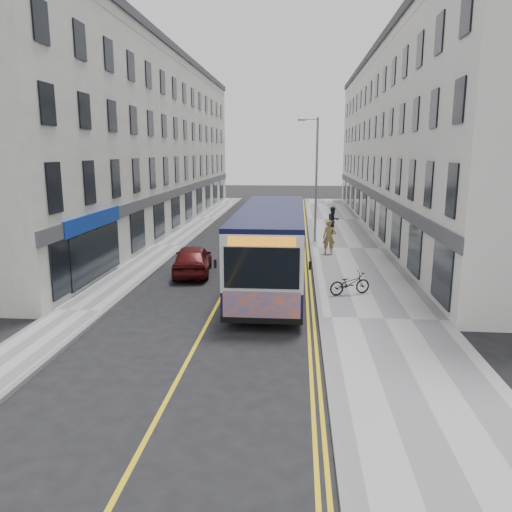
% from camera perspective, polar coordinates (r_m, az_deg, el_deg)
% --- Properties ---
extents(ground, '(140.00, 140.00, 0.00)m').
position_cam_1_polar(ground, '(19.60, -4.56, -5.79)').
color(ground, black).
rests_on(ground, ground).
extents(pavement_east, '(4.50, 64.00, 0.12)m').
position_cam_1_polar(pavement_east, '(31.14, 10.52, 0.82)').
color(pavement_east, '#999A9C').
rests_on(pavement_east, ground).
extents(pavement_west, '(2.00, 64.00, 0.12)m').
position_cam_1_polar(pavement_west, '(32.02, -9.94, 1.15)').
color(pavement_west, '#999A9C').
rests_on(pavement_west, ground).
extents(kerb_east, '(0.18, 64.00, 0.13)m').
position_cam_1_polar(kerb_east, '(30.99, 6.38, 0.90)').
color(kerb_east, slate).
rests_on(kerb_east, ground).
extents(kerb_west, '(0.18, 64.00, 0.13)m').
position_cam_1_polar(kerb_west, '(31.78, -8.19, 1.13)').
color(kerb_west, slate).
rests_on(kerb_west, ground).
extents(road_centre_line, '(0.12, 64.00, 0.01)m').
position_cam_1_polar(road_centre_line, '(31.14, -1.00, 0.92)').
color(road_centre_line, gold).
rests_on(road_centre_line, ground).
extents(road_dbl_yellow_inner, '(0.10, 64.00, 0.01)m').
position_cam_1_polar(road_dbl_yellow_inner, '(30.99, 5.55, 0.81)').
color(road_dbl_yellow_inner, gold).
rests_on(road_dbl_yellow_inner, ground).
extents(road_dbl_yellow_outer, '(0.10, 64.00, 0.01)m').
position_cam_1_polar(road_dbl_yellow_outer, '(30.99, 5.92, 0.80)').
color(road_dbl_yellow_outer, gold).
rests_on(road_dbl_yellow_outer, ground).
extents(terrace_east, '(6.00, 46.00, 13.00)m').
position_cam_1_polar(terrace_east, '(40.30, 17.24, 12.19)').
color(terrace_east, silver).
rests_on(terrace_east, ground).
extents(terrace_west, '(6.00, 46.00, 13.00)m').
position_cam_1_polar(terrace_west, '(41.23, -12.55, 12.41)').
color(terrace_west, silver).
rests_on(terrace_west, ground).
extents(streetlamp, '(1.32, 0.18, 8.00)m').
position_cam_1_polar(streetlamp, '(32.47, 6.77, 9.08)').
color(streetlamp, gray).
rests_on(streetlamp, ground).
extents(city_bus, '(2.81, 12.07, 3.51)m').
position_cam_1_polar(city_bus, '(22.06, 1.78, 1.39)').
color(city_bus, black).
rests_on(city_bus, ground).
extents(bicycle, '(1.90, 1.27, 0.94)m').
position_cam_1_polar(bicycle, '(20.98, 10.67, -3.09)').
color(bicycle, black).
rests_on(bicycle, pavement_east).
extents(pedestrian_near, '(0.75, 0.52, 1.96)m').
position_cam_1_polar(pedestrian_near, '(28.94, 8.34, 2.15)').
color(pedestrian_near, olive).
rests_on(pedestrian_near, pavement_east).
extents(pedestrian_far, '(1.20, 1.13, 1.95)m').
position_cam_1_polar(pedestrian_far, '(36.05, 8.81, 4.05)').
color(pedestrian_far, black).
rests_on(pedestrian_far, pavement_east).
extents(car_white, '(1.63, 4.50, 1.48)m').
position_cam_1_polar(car_white, '(43.52, 3.08, 5.03)').
color(car_white, white).
rests_on(car_white, ground).
extents(car_maroon, '(2.23, 4.50, 1.47)m').
position_cam_1_polar(car_maroon, '(24.64, -7.26, -0.39)').
color(car_maroon, '#4E0D0E').
rests_on(car_maroon, ground).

